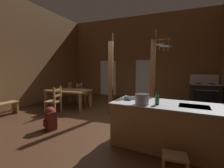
# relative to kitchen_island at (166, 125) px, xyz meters

# --- Properties ---
(ground_plane) EXTENTS (8.51, 9.46, 0.10)m
(ground_plane) POSITION_rel_kitchen_island_xyz_m (-1.84, 0.94, -0.50)
(ground_plane) COLOR #422819
(wall_back) EXTENTS (8.51, 0.14, 4.42)m
(wall_back) POSITION_rel_kitchen_island_xyz_m (-1.84, 5.34, 1.76)
(wall_back) COLOR brown
(wall_back) RESTS_ON ground_plane
(wall_left) EXTENTS (0.14, 9.46, 4.42)m
(wall_left) POSITION_rel_kitchen_island_xyz_m (-5.77, 0.94, 1.76)
(wall_left) COLOR brown
(wall_left) RESTS_ON ground_plane
(glazed_door_back_left) EXTENTS (1.00, 0.01, 2.05)m
(glazed_door_back_left) POSITION_rel_kitchen_island_xyz_m (-3.58, 5.27, 0.58)
(glazed_door_back_left) COLOR white
(glazed_door_back_left) RESTS_ON ground_plane
(glazed_panel_back_right) EXTENTS (0.84, 0.01, 2.05)m
(glazed_panel_back_right) POSITION_rel_kitchen_island_xyz_m (-1.46, 5.27, 0.58)
(glazed_panel_back_right) COLOR white
(glazed_panel_back_right) RESTS_ON ground_plane
(kitchen_island) EXTENTS (2.23, 1.13, 0.90)m
(kitchen_island) POSITION_rel_kitchen_island_xyz_m (0.00, 0.00, 0.00)
(kitchen_island) COLOR #9E7044
(kitchen_island) RESTS_ON ground_plane
(stove_range) EXTENTS (1.15, 0.83, 1.32)m
(stove_range) POSITION_rel_kitchen_island_xyz_m (1.37, 4.42, 0.03)
(stove_range) COLOR black
(stove_range) RESTS_ON ground_plane
(support_post_with_pot_rack) EXTENTS (0.62, 0.24, 2.77)m
(support_post_with_pot_rack) POSITION_rel_kitchen_island_xyz_m (-0.48, 1.81, 1.07)
(support_post_with_pot_rack) COLOR brown
(support_post_with_pot_rack) RESTS_ON ground_plane
(support_post_center) EXTENTS (0.14, 0.14, 2.77)m
(support_post_center) POSITION_rel_kitchen_island_xyz_m (-1.91, 1.68, 0.94)
(support_post_center) COLOR brown
(support_post_center) RESTS_ON ground_plane
(step_stool) EXTENTS (0.38, 0.31, 0.30)m
(step_stool) POSITION_rel_kitchen_island_xyz_m (0.16, -0.82, -0.27)
(step_stool) COLOR #9E7044
(step_stool) RESTS_ON ground_plane
(dining_table) EXTENTS (1.72, 0.95, 0.74)m
(dining_table) POSITION_rel_kitchen_island_xyz_m (-3.82, 1.82, 0.20)
(dining_table) COLOR #9E7044
(dining_table) RESTS_ON ground_plane
(ladderback_chair_near_window) EXTENTS (0.50, 0.50, 0.95)m
(ladderback_chair_near_window) POSITION_rel_kitchen_island_xyz_m (-3.80, 0.99, 0.00)
(ladderback_chair_near_window) COLOR #9E7044
(ladderback_chair_near_window) RESTS_ON ground_plane
(ladderback_chair_by_post) EXTENTS (0.47, 0.47, 0.95)m
(ladderback_chair_by_post) POSITION_rel_kitchen_island_xyz_m (-3.70, 2.64, 0.00)
(ladderback_chair_by_post) COLOR #9E7044
(ladderback_chair_by_post) RESTS_ON ground_plane
(ladderback_chair_at_table_end) EXTENTS (0.58, 0.58, 0.95)m
(ladderback_chair_at_table_end) POSITION_rel_kitchen_island_xyz_m (-4.25, 2.72, 0.00)
(ladderback_chair_at_table_end) COLOR #9E7044
(ladderback_chair_at_table_end) RESTS_ON ground_plane
(backpack) EXTENTS (0.39, 0.38, 0.60)m
(backpack) POSITION_rel_kitchen_island_xyz_m (-2.86, -0.18, -0.13)
(backpack) COLOR maroon
(backpack) RESTS_ON ground_plane
(stockpot_on_counter) EXTENTS (0.35, 0.28, 0.20)m
(stockpot_on_counter) POSITION_rel_kitchen_island_xyz_m (-0.46, -0.25, 0.55)
(stockpot_on_counter) COLOR #B7BABF
(stockpot_on_counter) RESTS_ON kitchen_island
(mixing_bowl_on_counter) EXTENTS (0.20, 0.20, 0.07)m
(mixing_bowl_on_counter) POSITION_rel_kitchen_island_xyz_m (-0.82, 0.07, 0.48)
(mixing_bowl_on_counter) COLOR slate
(mixing_bowl_on_counter) RESTS_ON kitchen_island
(bottle_tall_on_counter) EXTENTS (0.08, 0.08, 0.26)m
(bottle_tall_on_counter) POSITION_rel_kitchen_island_xyz_m (-0.18, -0.16, 0.55)
(bottle_tall_on_counter) COLOR #2D5638
(bottle_tall_on_counter) RESTS_ON kitchen_island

